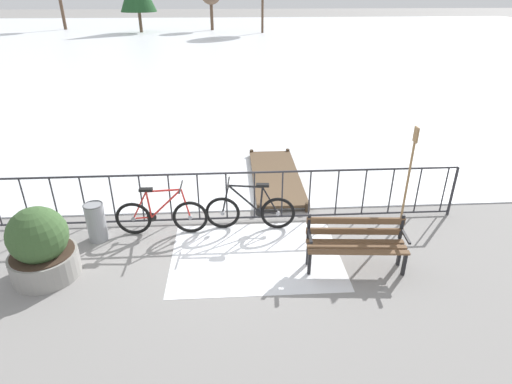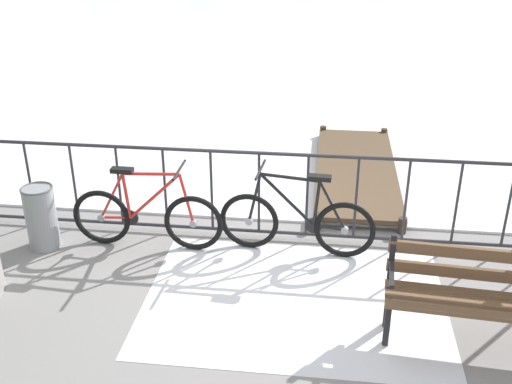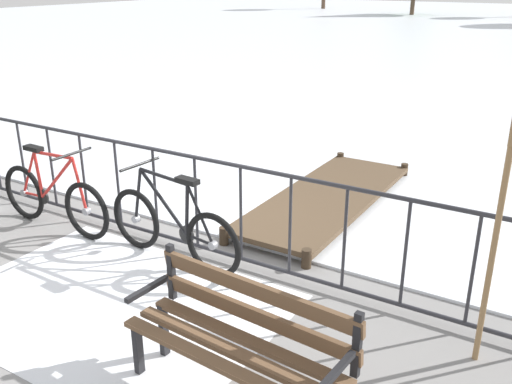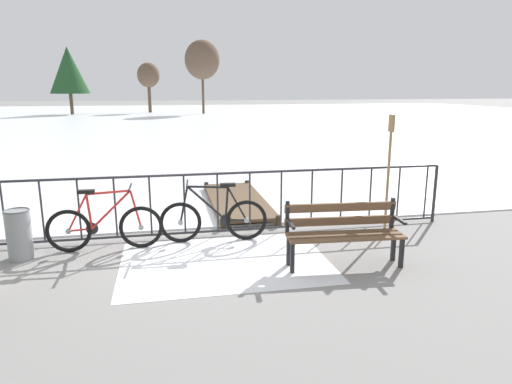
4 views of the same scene
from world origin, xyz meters
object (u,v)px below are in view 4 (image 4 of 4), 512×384
bicycle_near_railing (214,219)px  bicycle_second (105,227)px  oar_upright (389,166)px  park_bench (343,229)px  trash_bin (19,234)px

bicycle_near_railing → bicycle_second: (-1.66, -0.08, 0.00)m
bicycle_near_railing → oar_upright: oar_upright is taller
bicycle_near_railing → oar_upright: size_ratio=0.86×
bicycle_near_railing → park_bench: 2.11m
trash_bin → bicycle_near_railing: bearing=4.5°
park_bench → trash_bin: (-4.46, 1.09, -0.14)m
bicycle_second → park_bench: bearing=-20.4°
bicycle_near_railing → oar_upright: 3.05m
bicycle_second → trash_bin: size_ratio=2.34×
bicycle_near_railing → trash_bin: (-2.81, -0.22, 0.00)m
bicycle_near_railing → trash_bin: size_ratio=2.34×
oar_upright → trash_bin: bearing=-178.2°
bicycle_second → trash_bin: 1.16m
bicycle_near_railing → park_bench: (1.65, -1.31, 0.14)m
bicycle_near_railing → bicycle_second: bearing=-177.4°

